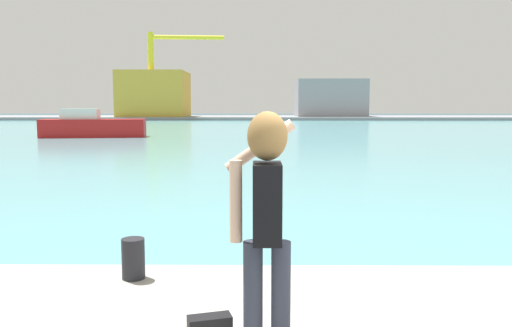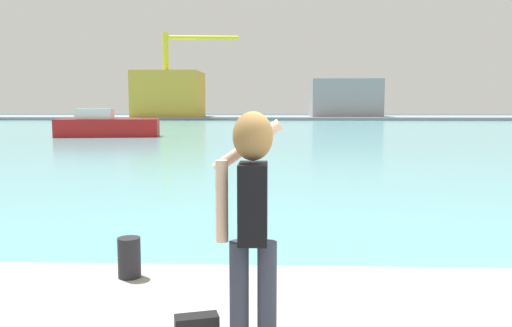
{
  "view_description": "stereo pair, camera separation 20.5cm",
  "coord_description": "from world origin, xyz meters",
  "px_view_note": "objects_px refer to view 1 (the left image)",
  "views": [
    {
      "loc": [
        -1.24,
        -3.59,
        2.41
      ],
      "look_at": [
        -1.31,
        3.28,
        1.64
      ],
      "focal_mm": 35.99,
      "sensor_mm": 36.0,
      "label": 1
    },
    {
      "loc": [
        -1.03,
        -3.58,
        2.41
      ],
      "look_at": [
        -1.31,
        3.28,
        1.64
      ],
      "focal_mm": 35.99,
      "sensor_mm": 36.0,
      "label": 2
    }
  ],
  "objects_px": {
    "harbor_bollard": "(133,259)",
    "warehouse_right": "(329,98)",
    "port_crane": "(162,64)",
    "person_photographer": "(266,207)",
    "warehouse_left": "(154,94)",
    "boat_moored": "(92,126)"
  },
  "relations": [
    {
      "from": "person_photographer",
      "to": "warehouse_left",
      "type": "bearing_deg",
      "value": 11.91
    },
    {
      "from": "harbor_bollard",
      "to": "port_crane",
      "type": "distance_m",
      "value": 85.4
    },
    {
      "from": "boat_moored",
      "to": "warehouse_right",
      "type": "relative_size",
      "value": 0.65
    },
    {
      "from": "boat_moored",
      "to": "port_crane",
      "type": "height_order",
      "value": "port_crane"
    },
    {
      "from": "person_photographer",
      "to": "warehouse_left",
      "type": "xyz_separation_m",
      "value": [
        -19.14,
        88.78,
        2.82
      ]
    },
    {
      "from": "warehouse_right",
      "to": "port_crane",
      "type": "xyz_separation_m",
      "value": [
        -29.5,
        -6.75,
        5.77
      ]
    },
    {
      "from": "port_crane",
      "to": "harbor_bollard",
      "type": "bearing_deg",
      "value": -79.43
    },
    {
      "from": "warehouse_right",
      "to": "person_photographer",
      "type": "bearing_deg",
      "value": -97.79
    },
    {
      "from": "warehouse_left",
      "to": "boat_moored",
      "type": "bearing_deg",
      "value": -83.47
    },
    {
      "from": "harbor_bollard",
      "to": "warehouse_right",
      "type": "bearing_deg",
      "value": 81.24
    },
    {
      "from": "person_photographer",
      "to": "boat_moored",
      "type": "distance_m",
      "value": 38.3
    },
    {
      "from": "warehouse_left",
      "to": "person_photographer",
      "type": "bearing_deg",
      "value": -77.83
    },
    {
      "from": "warehouse_left",
      "to": "port_crane",
      "type": "xyz_separation_m",
      "value": [
        2.2,
        -3.69,
        5.08
      ]
    },
    {
      "from": "person_photographer",
      "to": "harbor_bollard",
      "type": "distance_m",
      "value": 2.25
    },
    {
      "from": "harbor_bollard",
      "to": "warehouse_left",
      "type": "height_order",
      "value": "warehouse_left"
    },
    {
      "from": "warehouse_left",
      "to": "warehouse_right",
      "type": "distance_m",
      "value": 31.86
    },
    {
      "from": "warehouse_right",
      "to": "port_crane",
      "type": "distance_m",
      "value": 30.81
    },
    {
      "from": "person_photographer",
      "to": "harbor_bollard",
      "type": "xyz_separation_m",
      "value": [
        -1.35,
        1.58,
        -0.86
      ]
    },
    {
      "from": "person_photographer",
      "to": "warehouse_right",
      "type": "xyz_separation_m",
      "value": [
        12.56,
        91.84,
        2.14
      ]
    },
    {
      "from": "boat_moored",
      "to": "warehouse_right",
      "type": "distance_m",
      "value": 61.55
    },
    {
      "from": "person_photographer",
      "to": "boat_moored",
      "type": "height_order",
      "value": "person_photographer"
    },
    {
      "from": "harbor_bollard",
      "to": "person_photographer",
      "type": "bearing_deg",
      "value": -49.53
    }
  ]
}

